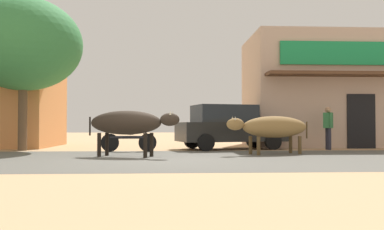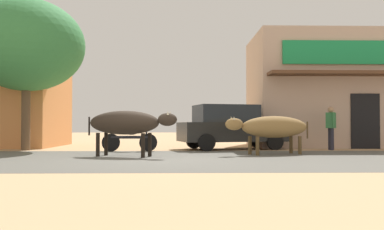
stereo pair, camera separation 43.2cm
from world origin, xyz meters
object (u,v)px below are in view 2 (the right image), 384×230
parked_motorcycle (130,138)px  cow_near_brown (126,123)px  pedestrian_by_shop (331,125)px  cow_far_dark (273,127)px  roadside_tree (27,45)px  parked_hatchback_car (231,127)px

parked_motorcycle → cow_near_brown: cow_near_brown is taller
cow_near_brown → pedestrian_by_shop: 7.59m
cow_near_brown → cow_far_dark: 4.45m
roadside_tree → pedestrian_by_shop: roadside_tree is taller
cow_far_dark → pedestrian_by_shop: pedestrian_by_shop is taller
cow_near_brown → cow_far_dark: size_ratio=0.97×
roadside_tree → cow_near_brown: (4.00, -3.15, -2.81)m
parked_hatchback_car → parked_motorcycle: 3.80m
roadside_tree → cow_near_brown: roadside_tree is taller
parked_hatchback_car → pedestrian_by_shop: bearing=-9.1°
parked_hatchback_car → pedestrian_by_shop: (3.55, -0.57, 0.07)m
parked_motorcycle → cow_near_brown: 2.41m
parked_hatchback_car → cow_far_dark: size_ratio=1.53×
parked_hatchback_car → parked_motorcycle: bearing=-161.0°
roadside_tree → cow_far_dark: roadside_tree is taller
cow_far_dark → pedestrian_by_shop: (2.59, 2.23, 0.08)m
roadside_tree → cow_far_dark: (8.38, -2.36, -2.93)m
cow_near_brown → pedestrian_by_shop: size_ratio=1.72×
roadside_tree → cow_far_dark: bearing=-15.7°
cow_far_dark → cow_near_brown: bearing=-169.8°
cow_far_dark → roadside_tree: bearing=164.3°
roadside_tree → parked_hatchback_car: size_ratio=1.28×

